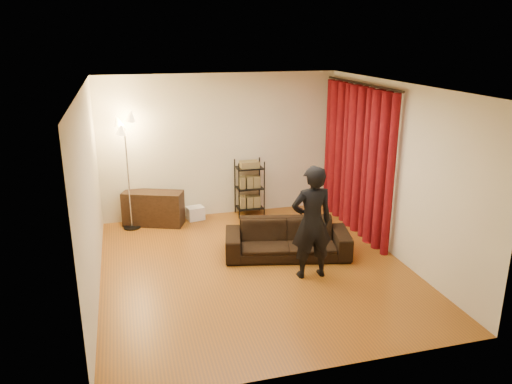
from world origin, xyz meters
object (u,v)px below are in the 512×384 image
object	(u,v)px
sofa	(287,239)
person	(312,222)
wire_shelf	(249,188)
media_cabinet	(153,208)
floor_lamp	(128,174)
storage_boxes	(196,213)

from	to	relation	value
sofa	person	world-z (taller)	person
wire_shelf	sofa	bearing A→B (deg)	-80.56
sofa	wire_shelf	distance (m)	2.01
media_cabinet	wire_shelf	xyz separation A→B (m)	(1.84, 0.05, 0.23)
sofa	floor_lamp	bearing A→B (deg)	154.22
storage_boxes	sofa	bearing A→B (deg)	-59.66
media_cabinet	storage_boxes	size ratio (longest dim) A/B	3.50
sofa	storage_boxes	distance (m)	2.31
floor_lamp	storage_boxes	bearing A→B (deg)	6.11
media_cabinet	sofa	bearing A→B (deg)	-23.48
media_cabinet	wire_shelf	distance (m)	1.85
storage_boxes	floor_lamp	world-z (taller)	floor_lamp
person	sofa	bearing A→B (deg)	-81.78
sofa	media_cabinet	distance (m)	2.74
sofa	storage_boxes	bearing A→B (deg)	132.94
floor_lamp	sofa	bearing A→B (deg)	-38.38
person	media_cabinet	size ratio (longest dim) A/B	1.54
media_cabinet	storage_boxes	xyz separation A→B (m)	(0.78, 0.05, -0.19)
media_cabinet	person	bearing A→B (deg)	-31.27
storage_boxes	wire_shelf	size ratio (longest dim) A/B	0.28
person	wire_shelf	world-z (taller)	person
media_cabinet	floor_lamp	distance (m)	0.82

